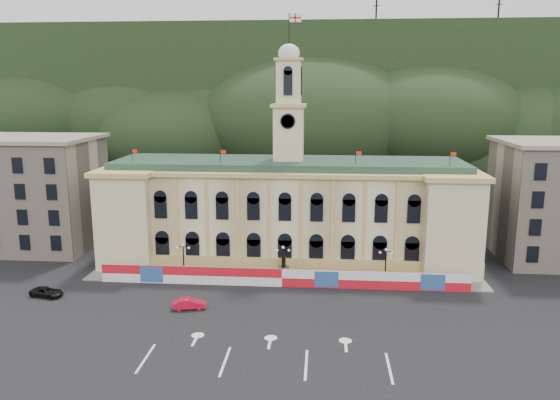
# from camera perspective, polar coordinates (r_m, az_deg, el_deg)

# --- Properties ---
(ground) EXTENTS (260.00, 260.00, 0.00)m
(ground) POSITION_cam_1_polar(r_m,az_deg,el_deg) (61.06, -0.92, -14.00)
(ground) COLOR black
(ground) RESTS_ON ground
(lane_markings) EXTENTS (26.00, 10.00, 0.02)m
(lane_markings) POSITION_cam_1_polar(r_m,az_deg,el_deg) (56.62, -1.43, -16.18)
(lane_markings) COLOR white
(lane_markings) RESTS_ON ground
(hill_ridge) EXTENTS (230.00, 80.00, 64.00)m
(hill_ridge) POSITION_cam_1_polar(r_m,az_deg,el_deg) (176.98, 2.94, 9.40)
(hill_ridge) COLOR black
(hill_ridge) RESTS_ON ground
(city_hall) EXTENTS (56.20, 17.60, 37.10)m
(city_hall) POSITION_cam_1_polar(r_m,az_deg,el_deg) (84.64, 0.87, -1.03)
(city_hall) COLOR beige
(city_hall) RESTS_ON ground
(side_building_left) EXTENTS (21.00, 17.00, 18.60)m
(side_building_left) POSITION_cam_1_polar(r_m,az_deg,el_deg) (99.90, -24.42, 0.75)
(side_building_left) COLOR #BCAB91
(side_building_left) RESTS_ON ground
(hoarding_fence) EXTENTS (50.00, 0.44, 2.50)m
(hoarding_fence) POSITION_cam_1_polar(r_m,az_deg,el_deg) (74.43, 0.25, -8.12)
(hoarding_fence) COLOR red
(hoarding_fence) RESTS_ON ground
(pavement) EXTENTS (56.00, 5.50, 0.16)m
(pavement) POSITION_cam_1_polar(r_m,az_deg,el_deg) (77.35, 0.36, -8.26)
(pavement) COLOR slate
(pavement) RESTS_ON ground
(statue) EXTENTS (1.40, 1.40, 3.72)m
(statue) POSITION_cam_1_polar(r_m,az_deg,el_deg) (77.22, 0.38, -7.43)
(statue) COLOR #595651
(statue) RESTS_ON ground
(lamp_left) EXTENTS (1.96, 0.44, 5.15)m
(lamp_left) POSITION_cam_1_polar(r_m,az_deg,el_deg) (77.93, -10.05, -5.97)
(lamp_left) COLOR black
(lamp_left) RESTS_ON ground
(lamp_center) EXTENTS (1.96, 0.44, 5.15)m
(lamp_center) POSITION_cam_1_polar(r_m,az_deg,el_deg) (75.67, 0.32, -6.33)
(lamp_center) COLOR black
(lamp_center) RESTS_ON ground
(lamp_right) EXTENTS (1.96, 0.44, 5.15)m
(lamp_right) POSITION_cam_1_polar(r_m,az_deg,el_deg) (75.96, 10.98, -6.48)
(lamp_right) COLOR black
(lamp_right) RESTS_ON ground
(red_sedan) EXTENTS (3.11, 4.63, 1.33)m
(red_sedan) POSITION_cam_1_polar(r_m,az_deg,el_deg) (68.43, -9.46, -10.63)
(red_sedan) COLOR red
(red_sedan) RESTS_ON ground
(black_suv) EXTENTS (3.72, 5.12, 1.20)m
(black_suv) POSITION_cam_1_polar(r_m,az_deg,el_deg) (77.40, -23.19, -8.83)
(black_suv) COLOR black
(black_suv) RESTS_ON ground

